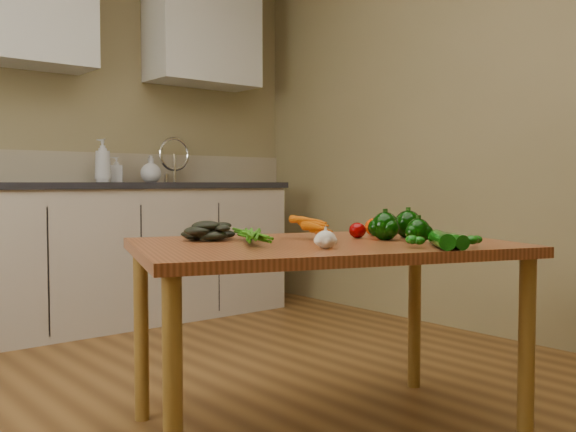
% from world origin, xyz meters
% --- Properties ---
extents(room, '(4.04, 5.04, 2.64)m').
position_xyz_m(room, '(0.00, 0.17, 1.25)').
color(room, brown).
rests_on(room, ground).
extents(counter_run, '(2.84, 0.64, 1.14)m').
position_xyz_m(counter_run, '(0.21, 2.19, 0.46)').
color(counter_run, '#BAAC9B').
rests_on(counter_run, ground).
extents(upper_cabinets, '(2.15, 0.35, 0.70)m').
position_xyz_m(upper_cabinets, '(0.51, 2.32, 1.95)').
color(upper_cabinets, silver).
rests_on(upper_cabinets, room).
extents(table, '(1.49, 1.22, 0.69)m').
position_xyz_m(table, '(0.23, 0.00, 0.61)').
color(table, '#98502C').
rests_on(table, ground).
extents(soap_bottle_a, '(0.13, 0.13, 0.28)m').
position_xyz_m(soap_bottle_a, '(0.42, 2.29, 1.04)').
color(soap_bottle_a, silver).
rests_on(soap_bottle_a, counter_run).
extents(soap_bottle_b, '(0.10, 0.10, 0.17)m').
position_xyz_m(soap_bottle_b, '(0.54, 2.36, 0.98)').
color(soap_bottle_b, silver).
rests_on(soap_bottle_b, counter_run).
extents(soap_bottle_c, '(0.20, 0.20, 0.18)m').
position_xyz_m(soap_bottle_c, '(0.75, 2.28, 0.99)').
color(soap_bottle_c, silver).
rests_on(soap_bottle_c, counter_run).
extents(carrot_bunch, '(0.29, 0.25, 0.06)m').
position_xyz_m(carrot_bunch, '(0.16, 0.06, 0.72)').
color(carrot_bunch, '#C35304').
rests_on(carrot_bunch, table).
extents(leafy_greens, '(0.18, 0.17, 0.09)m').
position_xyz_m(leafy_greens, '(-0.05, 0.31, 0.74)').
color(leafy_greens, black).
rests_on(leafy_greens, table).
extents(garlic_bulb, '(0.07, 0.07, 0.06)m').
position_xyz_m(garlic_bulb, '(0.08, -0.17, 0.72)').
color(garlic_bulb, silver).
rests_on(garlic_bulb, table).
extents(pepper_a, '(0.10, 0.10, 0.10)m').
position_xyz_m(pepper_a, '(0.46, -0.09, 0.74)').
color(pepper_a, black).
rests_on(pepper_a, table).
extents(pepper_b, '(0.10, 0.10, 0.10)m').
position_xyz_m(pepper_b, '(0.60, -0.07, 0.74)').
color(pepper_b, black).
rests_on(pepper_b, table).
extents(pepper_c, '(0.08, 0.08, 0.08)m').
position_xyz_m(pepper_c, '(0.46, -0.24, 0.73)').
color(pepper_c, black).
rests_on(pepper_c, table).
extents(tomato_a, '(0.06, 0.06, 0.06)m').
position_xyz_m(tomato_a, '(0.44, 0.03, 0.72)').
color(tomato_a, '#850203').
rests_on(tomato_a, table).
extents(tomato_b, '(0.08, 0.08, 0.07)m').
position_xyz_m(tomato_b, '(0.56, 0.06, 0.72)').
color(tomato_b, '#DD3905').
rests_on(tomato_b, table).
extents(tomato_c, '(0.06, 0.06, 0.06)m').
position_xyz_m(tomato_c, '(0.59, 0.03, 0.72)').
color(tomato_c, '#DD3905').
rests_on(tomato_c, table).
extents(zucchini_a, '(0.13, 0.20, 0.05)m').
position_xyz_m(zucchini_a, '(0.42, -0.39, 0.71)').
color(zucchini_a, '#084907').
rests_on(zucchini_a, table).
extents(zucchini_b, '(0.17, 0.18, 0.05)m').
position_xyz_m(zucchini_b, '(0.38, -0.39, 0.72)').
color(zucchini_b, '#084907').
rests_on(zucchini_b, table).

